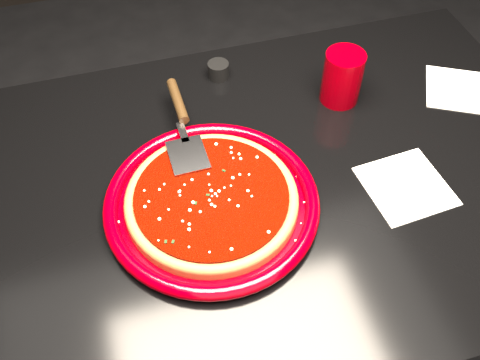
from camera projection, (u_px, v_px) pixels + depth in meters
name	position (u px, v px, depth m)	size (l,w,h in m)	color
floor	(257.00, 342.00, 1.57)	(4.00, 4.00, 0.01)	black
table	(262.00, 279.00, 1.27)	(1.20, 0.80, 0.75)	black
plate	(212.00, 202.00, 0.93)	(0.38, 0.38, 0.03)	#7C0007
pizza_crust	(212.00, 201.00, 0.93)	(0.30, 0.30, 0.02)	brown
pizza_crust_rim	(212.00, 198.00, 0.92)	(0.30, 0.30, 0.02)	brown
pizza_sauce	(211.00, 196.00, 0.92)	(0.27, 0.27, 0.01)	#650800
parmesan_dusting	(211.00, 194.00, 0.91)	(0.26, 0.26, 0.01)	beige
basil_flecks	(211.00, 194.00, 0.91)	(0.24, 0.24, 0.00)	black
pizza_server	(183.00, 125.00, 1.01)	(0.08, 0.29, 0.02)	silver
cup	(342.00, 77.00, 1.08)	(0.08, 0.08, 0.11)	#900008
napkin_a	(406.00, 186.00, 0.97)	(0.14, 0.14, 0.00)	white
napkin_b	(457.00, 89.00, 1.14)	(0.13, 0.13, 0.00)	white
ramekin	(218.00, 70.00, 1.15)	(0.05, 0.05, 0.04)	black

